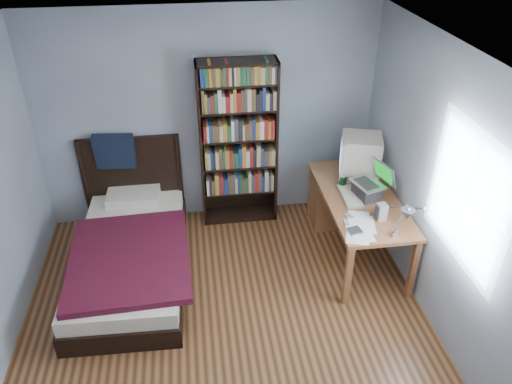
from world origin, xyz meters
TOP-DOWN VIEW (x-y plane):
  - room at (0.03, -0.00)m, footprint 4.20×4.24m
  - desk at (1.50, 1.51)m, footprint 0.75×1.62m
  - crt_monitor at (1.59, 1.47)m, footprint 0.54×0.50m
  - laptop at (1.58, 1.05)m, footprint 0.41×0.39m
  - desk_lamp at (1.49, 0.01)m, footprint 0.22×0.50m
  - keyboard at (1.39, 1.06)m, footprint 0.18×0.44m
  - speaker at (1.57, 0.63)m, footprint 0.10×0.10m
  - soda_can at (1.37, 1.28)m, footprint 0.07×0.07m
  - mouse at (1.46, 1.35)m, footprint 0.06×0.10m
  - phone_silver at (1.27, 0.72)m, footprint 0.08×0.10m
  - phone_grey at (1.22, 0.62)m, footprint 0.05×0.09m
  - external_drive at (1.26, 0.47)m, footprint 0.14×0.14m
  - bookshelf at (0.32, 1.94)m, footprint 0.88×0.30m
  - bed at (-0.92, 1.12)m, footprint 1.21×2.20m

SIDE VIEW (x-z plane):
  - bed at x=-0.92m, z-range -0.33..0.83m
  - desk at x=1.50m, z-range 0.05..0.78m
  - phone_silver at x=1.27m, z-range 0.73..0.75m
  - phone_grey at x=1.22m, z-range 0.73..0.75m
  - external_drive at x=1.26m, z-range 0.73..0.75m
  - keyboard at x=1.39m, z-range 0.72..0.77m
  - mouse at x=1.46m, z-range 0.73..0.76m
  - soda_can at x=1.37m, z-range 0.73..0.86m
  - speaker at x=1.57m, z-range 0.73..0.90m
  - laptop at x=1.58m, z-range 0.64..1.04m
  - bookshelf at x=0.32m, z-range 0.00..1.96m
  - crt_monitor at x=1.59m, z-range 0.76..1.26m
  - desk_lamp at x=1.49m, z-range 0.91..1.50m
  - room at x=0.03m, z-range 0.00..2.50m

